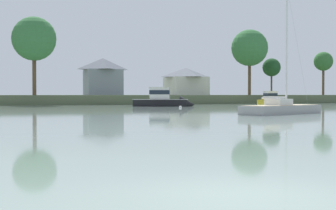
{
  "coord_description": "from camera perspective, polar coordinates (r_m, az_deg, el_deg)",
  "views": [
    {
      "loc": [
        -4.58,
        -8.04,
        1.87
      ],
      "look_at": [
        9.6,
        28.95,
        1.0
      ],
      "focal_mm": 51.42,
      "sensor_mm": 36.0,
      "label": 1
    }
  ],
  "objects": [
    {
      "name": "cottage_near_water",
      "position": [
        121.26,
        2.14,
        2.87
      ],
      "size": [
        9.64,
        9.92,
        6.82
      ],
      "color": "silver",
      "rests_on": "far_shore_bank"
    },
    {
      "name": "shore_tree_far_left",
      "position": [
        86.69,
        -15.59,
        7.55
      ],
      "size": [
        7.59,
        7.59,
        13.52
      ],
      "color": "brown",
      "rests_on": "far_shore_bank"
    },
    {
      "name": "ground_plane",
      "position": [
        9.44,
        8.67,
        -10.16
      ],
      "size": [
        540.81,
        540.81,
        0.0
      ],
      "primitive_type": "plane",
      "color": "gray"
    },
    {
      "name": "shore_tree_inland_a",
      "position": [
        113.2,
        12.18,
        4.36
      ],
      "size": [
        4.15,
        4.15,
        8.42
      ],
      "color": "brown",
      "rests_on": "far_shore_bank"
    },
    {
      "name": "cruiser_black",
      "position": [
        76.22,
        -0.2,
        0.38
      ],
      "size": [
        10.14,
        6.88,
        5.69
      ],
      "color": "black",
      "rests_on": "ground"
    },
    {
      "name": "cruiser_yellow",
      "position": [
        91.69,
        11.85,
        0.4
      ],
      "size": [
        3.43,
        8.22,
        4.3
      ],
      "color": "gold",
      "rests_on": "ground"
    },
    {
      "name": "shore_tree_center_left",
      "position": [
        107.19,
        9.65,
        6.68
      ],
      "size": [
        7.98,
        7.98,
        14.3
      ],
      "color": "brown",
      "rests_on": "far_shore_bank"
    },
    {
      "name": "sailboat_grey",
      "position": [
        47.04,
        13.3,
        -0.72
      ],
      "size": [
        10.16,
        6.3,
        13.03
      ],
      "color": "gray",
      "rests_on": "ground"
    },
    {
      "name": "far_shore_bank",
      "position": [
        104.9,
        -18.48,
        0.65
      ],
      "size": [
        243.37,
        42.28,
        1.76
      ],
      "primitive_type": "cube",
      "color": "#4C563D",
      "rests_on": "ground"
    },
    {
      "name": "shore_tree_right_mid",
      "position": [
        119.59,
        17.94,
        4.9
      ],
      "size": [
        4.46,
        4.46,
        10.16
      ],
      "color": "brown",
      "rests_on": "far_shore_bank"
    },
    {
      "name": "cottage_behind_trees",
      "position": [
        111.39,
        -7.72,
        3.43
      ],
      "size": [
        8.58,
        7.25,
        8.43
      ],
      "color": "gray",
      "rests_on": "far_shore_bank"
    },
    {
      "name": "mooring_buoy_white",
      "position": [
        68.14,
        1.48,
        -0.25
      ],
      "size": [
        0.41,
        0.41,
        0.46
      ],
      "color": "white",
      "rests_on": "ground"
    }
  ]
}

